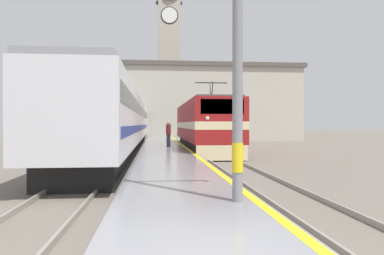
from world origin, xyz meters
TOP-DOWN VIEW (x-y plane):
  - ground_plane at (0.00, 30.00)m, footprint 200.00×200.00m
  - platform at (0.00, 25.00)m, footprint 3.09×140.00m
  - rail_track_near at (2.88, 25.00)m, footprint 2.83×140.00m
  - rail_track_far at (-3.07, 25.00)m, footprint 2.84×140.00m
  - locomotive_train at (2.88, 22.53)m, footprint 2.92×15.54m
  - passenger_train at (-3.07, 32.11)m, footprint 2.92×53.59m
  - catenary_mast at (1.10, 2.89)m, footprint 2.18×0.23m
  - person_on_platform at (0.27, 21.22)m, footprint 0.34×0.34m
  - clock_tower at (1.69, 56.60)m, footprint 4.41×4.41m
  - station_building at (3.53, 42.99)m, footprint 28.01×8.89m

SIDE VIEW (x-z plane):
  - ground_plane at x=0.00m, z-range 0.00..0.00m
  - rail_track_near at x=2.88m, z-range -0.05..0.11m
  - rail_track_far at x=-3.07m, z-range -0.05..0.11m
  - platform at x=0.00m, z-range 0.00..0.45m
  - person_on_platform at x=0.27m, z-range 0.50..2.27m
  - locomotive_train at x=2.88m, z-range -0.44..4.21m
  - passenger_train at x=-3.07m, z-range 0.15..4.18m
  - catenary_mast at x=1.10m, z-range 0.48..7.64m
  - station_building at x=3.53m, z-range 0.02..9.37m
  - clock_tower at x=1.69m, z-range 0.75..25.66m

